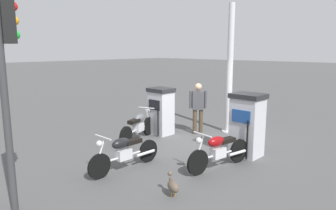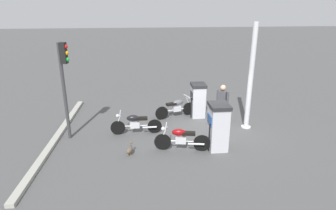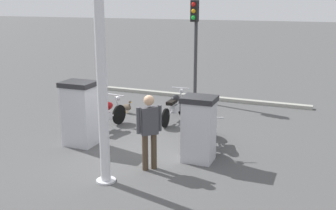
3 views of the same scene
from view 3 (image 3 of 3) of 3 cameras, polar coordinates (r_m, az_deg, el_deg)
name	(u,v)px [view 3 (image 3 of 3)]	position (r m, az deg, el deg)	size (l,w,h in m)	color
ground_plane	(139,150)	(10.09, -4.13, -6.37)	(120.00, 120.00, 0.00)	#4C4C4C
fuel_pump_near	(199,129)	(9.23, 4.34, -3.32)	(0.69, 0.77, 1.52)	silver
fuel_pump_far	(80,113)	(10.43, -12.27, -1.13)	(0.72, 0.82, 1.64)	silver
motorcycle_near_pump	(210,130)	(10.23, 5.90, -3.48)	(1.87, 0.78, 0.93)	black
motorcycle_far_pump	(105,114)	(11.58, -8.83, -1.31)	(1.91, 0.67, 0.93)	black
motorcycle_extra	(174,106)	(12.34, 0.90, -0.11)	(1.99, 0.56, 0.92)	black
attendant_person	(149,127)	(8.69, -2.66, -3.17)	(0.45, 0.48, 1.67)	#473828
wandering_duck	(127,107)	(13.22, -5.77, -0.26)	(0.32, 0.44, 0.45)	brown
roadside_traffic_light	(195,33)	(14.29, 3.82, 10.00)	(0.39, 0.27, 3.57)	#38383A
canopy_support_pole	(102,85)	(7.91, -9.25, 2.81)	(0.40, 0.40, 4.19)	silver
road_edge_kerb	(200,97)	(15.18, 4.54, 1.14)	(0.62, 7.96, 0.12)	#9E9E93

